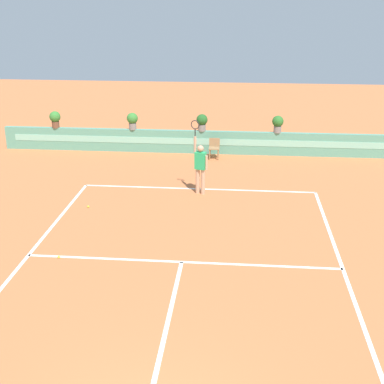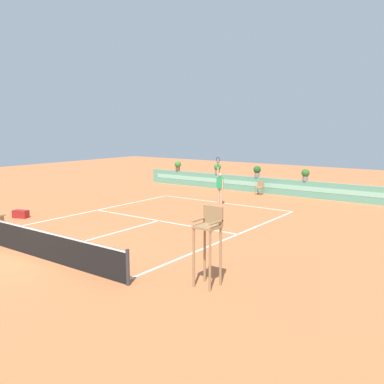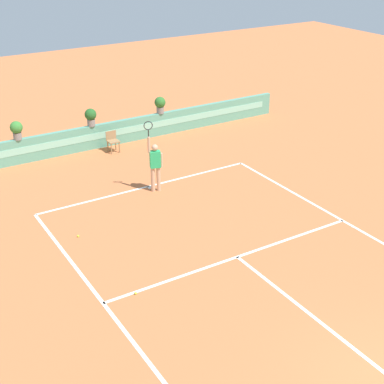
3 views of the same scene
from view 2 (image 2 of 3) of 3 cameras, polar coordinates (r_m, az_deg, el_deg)
ground_plane at (r=18.67m, az=-5.39°, el=-4.15°), size 60.00×60.00×0.00m
court_lines at (r=19.20m, az=-3.97°, el=-3.75°), size 8.32×11.94×0.01m
net at (r=14.74m, az=-21.12°, el=-6.23°), size 8.92×0.10×1.00m
back_wall_barrier at (r=27.12m, az=9.26°, el=0.95°), size 18.00×0.21×1.00m
umpire_chair at (r=11.05m, az=2.30°, el=-6.14°), size 0.60×0.60×2.14m
ball_kid_chair at (r=26.32m, az=9.23°, el=0.66°), size 0.44×0.44×0.85m
gear_bag at (r=21.04m, az=-22.37°, el=-2.80°), size 0.78×0.59×0.36m
tennis_player at (r=22.73m, az=3.85°, el=0.91°), size 0.60×0.32×2.58m
tennis_ball_near_baseline at (r=23.70m, az=-5.53°, el=-1.27°), size 0.07×0.07×0.07m
tennis_ball_mid_court at (r=21.12m, az=-11.46°, el=-2.66°), size 0.07×0.07×0.07m
potted_plant_far_left at (r=30.59m, az=-1.95°, el=3.67°), size 0.48×0.48×0.72m
potted_plant_centre at (r=27.11m, az=8.89°, el=2.90°), size 0.48×0.48×0.72m
potted_plant_right at (r=25.81m, az=15.25°, el=2.39°), size 0.48×0.48×0.72m
potted_plant_left at (r=28.61m, az=3.50°, el=3.30°), size 0.48×0.48×0.72m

